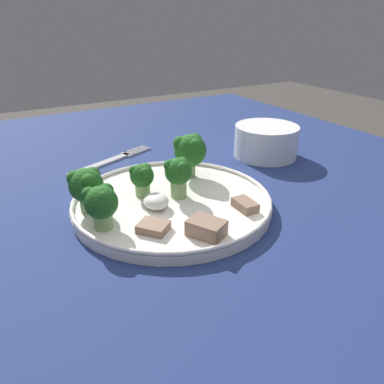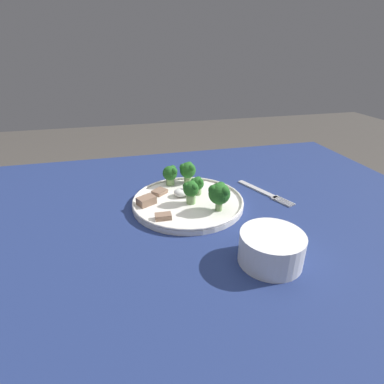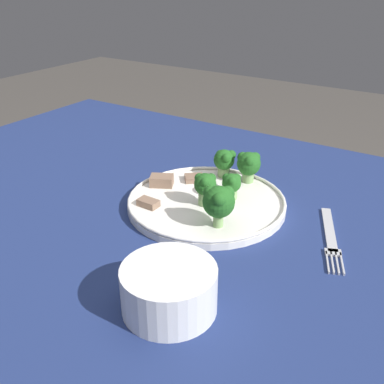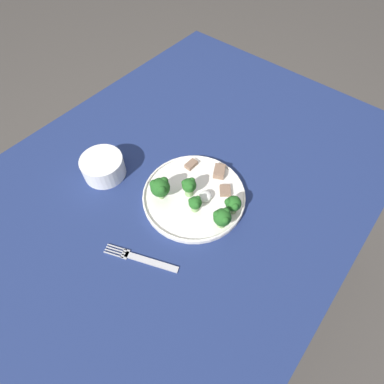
{
  "view_description": "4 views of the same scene",
  "coord_description": "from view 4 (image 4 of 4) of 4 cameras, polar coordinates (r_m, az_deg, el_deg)",
  "views": [
    {
      "loc": [
        0.39,
        -0.28,
        0.96
      ],
      "look_at": [
        -0.01,
        -0.05,
        0.74
      ],
      "focal_mm": 35.0,
      "sensor_mm": 36.0,
      "label": 1
    },
    {
      "loc": [
        0.12,
        0.57,
        1.08
      ],
      "look_at": [
        -0.03,
        -0.07,
        0.75
      ],
      "focal_mm": 28.0,
      "sensor_mm": 36.0,
      "label": 2
    },
    {
      "loc": [
        -0.38,
        0.53,
        1.09
      ],
      "look_at": [
        -0.01,
        -0.05,
        0.75
      ],
      "focal_mm": 42.0,
      "sensor_mm": 36.0,
      "label": 3
    },
    {
      "loc": [
        -0.37,
        -0.35,
        1.39
      ],
      "look_at": [
        -0.04,
        -0.08,
        0.77
      ],
      "focal_mm": 28.0,
      "sensor_mm": 36.0,
      "label": 4
    }
  ],
  "objects": [
    {
      "name": "broccoli_floret_center_left",
      "position": [
        0.75,
        7.71,
        -2.42
      ],
      "size": [
        0.04,
        0.04,
        0.05
      ],
      "color": "#7FA866",
      "rests_on": "dinner_plate"
    },
    {
      "name": "meat_slice_front_slice",
      "position": [
        0.86,
        0.01,
        5.16
      ],
      "size": [
        0.04,
        0.02,
        0.01
      ],
      "color": "#846651",
      "rests_on": "dinner_plate"
    },
    {
      "name": "table",
      "position": [
        0.92,
        -2.04,
        -0.75
      ],
      "size": [
        1.32,
        0.96,
        0.71
      ],
      "color": "navy",
      "rests_on": "ground_plane"
    },
    {
      "name": "meat_slice_rear_slice",
      "position": [
        0.81,
        6.35,
        0.28
      ],
      "size": [
        0.04,
        0.04,
        0.01
      ],
      "color": "#846651",
      "rests_on": "dinner_plate"
    },
    {
      "name": "dinner_plate",
      "position": [
        0.8,
        0.39,
        -0.72
      ],
      "size": [
        0.28,
        0.28,
        0.02
      ],
      "color": "white",
      "rests_on": "table"
    },
    {
      "name": "broccoli_floret_near_rim_left",
      "position": [
        0.77,
        -0.55,
        1.17
      ],
      "size": [
        0.04,
        0.04,
        0.06
      ],
      "color": "#7FA866",
      "rests_on": "dinner_plate"
    },
    {
      "name": "broccoli_floret_front_left",
      "position": [
        0.75,
        0.61,
        -2.14
      ],
      "size": [
        0.03,
        0.03,
        0.05
      ],
      "color": "#7FA866",
      "rests_on": "dinner_plate"
    },
    {
      "name": "meat_slice_middle_slice",
      "position": [
        0.84,
        5.22,
        3.95
      ],
      "size": [
        0.05,
        0.05,
        0.02
      ],
      "color": "#846651",
      "rests_on": "dinner_plate"
    },
    {
      "name": "broccoli_floret_center_back",
      "position": [
        0.73,
        5.81,
        -4.84
      ],
      "size": [
        0.05,
        0.04,
        0.06
      ],
      "color": "#7FA866",
      "rests_on": "dinner_plate"
    },
    {
      "name": "cream_bowl",
      "position": [
        0.87,
        -16.54,
        4.59
      ],
      "size": [
        0.12,
        0.12,
        0.06
      ],
      "color": "white",
      "rests_on": "table"
    },
    {
      "name": "fork",
      "position": [
        0.74,
        -9.58,
        -12.48
      ],
      "size": [
        0.09,
        0.18,
        0.0
      ],
      "color": "#B2B2B7",
      "rests_on": "table"
    },
    {
      "name": "broccoli_floret_back_left",
      "position": [
        0.77,
        -6.08,
        0.92
      ],
      "size": [
        0.05,
        0.05,
        0.07
      ],
      "color": "#7FA866",
      "rests_on": "dinner_plate"
    },
    {
      "name": "ground_plane",
      "position": [
        1.48,
        -1.31,
        -14.33
      ],
      "size": [
        8.0,
        8.0,
        0.0
      ],
      "primitive_type": "plane",
      "color": "#4C4742"
    },
    {
      "name": "sauce_dollop",
      "position": [
        0.79,
        2.59,
        -0.79
      ],
      "size": [
        0.04,
        0.03,
        0.02
      ],
      "color": "white",
      "rests_on": "dinner_plate"
    }
  ]
}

